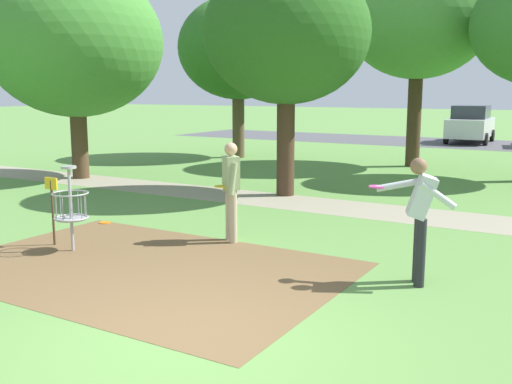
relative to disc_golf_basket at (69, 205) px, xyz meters
name	(u,v)px	position (x,y,z in m)	size (l,w,h in m)	color
ground_plane	(184,339)	(3.75, -1.85, -0.75)	(160.00, 160.00, 0.00)	#5B8942
dirt_tee_pad	(143,267)	(1.67, -0.13, -0.75)	(5.85, 3.97, 0.01)	brown
disc_golf_basket	(69,205)	(0.00, 0.00, 0.00)	(0.98, 0.58, 1.39)	#9E9EA3
player_foreground_watching	(420,212)	(5.33, 1.19, 0.23)	(1.17, 0.47, 1.71)	#232328
player_throwing	(231,186)	(1.94, 1.82, 0.21)	(0.46, 0.45, 1.71)	tan
frisbee_by_tee	(105,223)	(-0.97, 1.73, -0.74)	(0.22, 0.22, 0.02)	orange
tree_near_left	(238,48)	(-4.89, 12.83, 3.38)	(4.54, 4.54, 6.09)	brown
tree_near_right	(287,34)	(0.60, 6.34, 3.15)	(4.00, 4.00, 5.63)	#422D1E
tree_mid_left	(419,17)	(1.69, 13.57, 4.19)	(4.78, 4.78, 7.00)	#422D1E
tree_mid_center	(74,42)	(-6.00, 5.81, 3.18)	(5.05, 5.05, 6.10)	#4C3823
parked_car_leftmost	(470,124)	(1.50, 24.26, 0.17)	(2.13, 4.28, 1.84)	silver
gravel_path	(400,214)	(3.75, 5.58, -0.75)	(40.00, 1.73, 0.00)	gray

